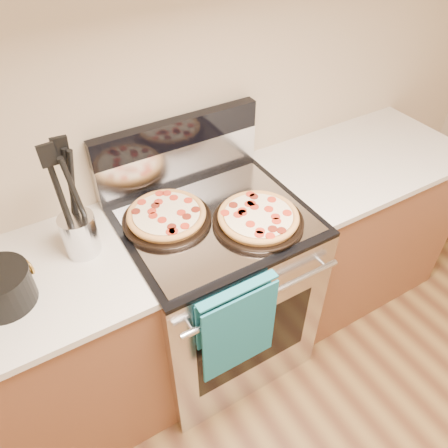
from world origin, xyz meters
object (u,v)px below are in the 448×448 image
pepperoni_pizza_back (167,216)px  utensil_crock (80,234)px  saucepan (2,289)px  range_body (216,291)px  pepperoni_pizza_front (258,218)px

pepperoni_pizza_back → utensil_crock: bearing=176.2°
utensil_crock → saucepan: 0.32m
pepperoni_pizza_back → utensil_crock: (-0.34, 0.02, 0.04)m
range_body → saucepan: 0.97m
utensil_crock → saucepan: utensil_crock is taller
pepperoni_pizza_back → pepperoni_pizza_front: pepperoni_pizza_front is taller
saucepan → range_body: bearing=1.1°
utensil_crock → range_body: bearing=-10.1°
range_body → saucepan: size_ratio=4.44×
utensil_crock → saucepan: size_ratio=0.81×
pepperoni_pizza_front → utensil_crock: utensil_crock is taller
range_body → saucepan: (-0.82, -0.02, 0.52)m
pepperoni_pizza_back → utensil_crock: 0.34m
range_body → pepperoni_pizza_front: (0.13, -0.13, 0.50)m
pepperoni_pizza_front → utensil_crock: size_ratio=2.22×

